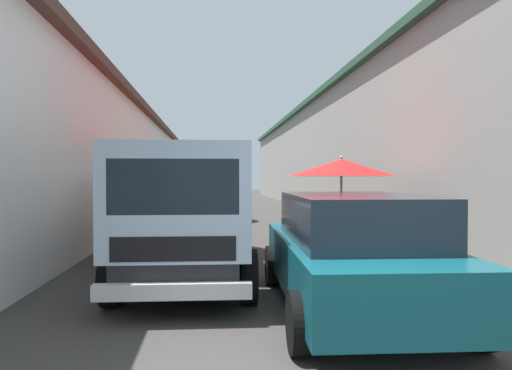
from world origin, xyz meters
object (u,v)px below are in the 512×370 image
(hatchback_car, at_px, (352,252))
(parked_scooter, at_px, (316,214))
(delivery_truck, at_px, (186,220))
(fruit_stall_mid_lane, at_px, (342,178))
(fruit_stall_near_right, at_px, (163,173))
(plastic_stool, at_px, (295,210))
(fruit_stall_far_right, at_px, (205,176))
(vendor_by_crates, at_px, (209,193))
(fruit_stall_far_left, at_px, (177,167))
(vendor_in_shade, at_px, (165,198))

(hatchback_car, height_order, parked_scooter, hatchback_car)
(hatchback_car, height_order, delivery_truck, delivery_truck)
(fruit_stall_mid_lane, xyz_separation_m, parked_scooter, (4.25, -0.43, -1.20))
(fruit_stall_near_right, xyz_separation_m, delivery_truck, (-6.71, -1.06, -0.76))
(plastic_stool, bearing_deg, delivery_truck, 161.33)
(fruit_stall_far_right, height_order, parked_scooter, fruit_stall_far_right)
(fruit_stall_far_right, distance_m, parked_scooter, 4.67)
(delivery_truck, relative_size, plastic_stool, 11.45)
(fruit_stall_far_right, bearing_deg, vendor_by_crates, -1.96)
(fruit_stall_near_right, bearing_deg, delivery_truck, -171.00)
(fruit_stall_far_left, height_order, fruit_stall_near_right, fruit_stall_far_left)
(fruit_stall_near_right, relative_size, delivery_truck, 0.48)
(fruit_stall_far_left, height_order, delivery_truck, fruit_stall_far_left)
(plastic_stool, bearing_deg, fruit_stall_far_left, 152.50)
(fruit_stall_far_left, height_order, vendor_by_crates, fruit_stall_far_left)
(fruit_stall_far_left, xyz_separation_m, fruit_stall_near_right, (3.55, 0.67, -0.08))
(fruit_stall_mid_lane, xyz_separation_m, vendor_by_crates, (10.20, 3.13, -0.70))
(fruit_stall_mid_lane, bearing_deg, delivery_truck, 135.13)
(fruit_stall_near_right, height_order, vendor_in_shade, fruit_stall_near_right)
(fruit_stall_far_right, relative_size, fruit_stall_mid_lane, 1.05)
(fruit_stall_near_right, bearing_deg, fruit_stall_far_left, -169.24)
(vendor_by_crates, bearing_deg, fruit_stall_far_right, 178.04)
(fruit_stall_far_right, relative_size, vendor_by_crates, 1.56)
(fruit_stall_far_left, distance_m, hatchback_car, 5.08)
(vendor_by_crates, bearing_deg, fruit_stall_far_left, 176.58)
(fruit_stall_far_left, bearing_deg, plastic_stool, -27.50)
(fruit_stall_near_right, xyz_separation_m, vendor_in_shade, (2.03, 0.17, -0.86))
(plastic_stool, bearing_deg, fruit_stall_near_right, 132.43)
(fruit_stall_far_left, bearing_deg, fruit_stall_mid_lane, -86.62)
(fruit_stall_mid_lane, bearing_deg, fruit_stall_far_left, 93.38)
(parked_scooter, bearing_deg, fruit_stall_near_right, 100.71)
(fruit_stall_far_left, distance_m, fruit_stall_mid_lane, 3.76)
(fruit_stall_mid_lane, xyz_separation_m, plastic_stool, (7.73, -0.39, -1.32))
(fruit_stall_far_right, xyz_separation_m, parked_scooter, (-2.60, -3.67, -1.27))
(fruit_stall_far_right, height_order, vendor_by_crates, fruit_stall_far_right)
(fruit_stall_far_left, bearing_deg, hatchback_car, -149.79)
(fruit_stall_far_left, xyz_separation_m, vendor_by_crates, (10.42, -0.62, -0.94))
(vendor_by_crates, relative_size, parked_scooter, 0.97)
(vendor_by_crates, height_order, plastic_stool, vendor_by_crates)
(fruit_stall_far_right, relative_size, delivery_truck, 0.52)
(vendor_in_shade, xyz_separation_m, plastic_stool, (2.37, -4.99, -0.62))
(fruit_stall_mid_lane, height_order, delivery_truck, fruit_stall_mid_lane)
(parked_scooter, distance_m, plastic_stool, 3.49)
(fruit_stall_near_right, bearing_deg, vendor_in_shade, 4.77)
(fruit_stall_mid_lane, xyz_separation_m, vendor_in_shade, (5.36, 4.59, -0.70))
(fruit_stall_mid_lane, bearing_deg, fruit_stall_near_right, 53.02)
(fruit_stall_far_right, distance_m, vendor_by_crates, 3.45)
(plastic_stool, bearing_deg, fruit_stall_mid_lane, 177.09)
(vendor_by_crates, xyz_separation_m, vendor_in_shade, (-4.84, 1.47, -0.00))
(fruit_stall_far_right, bearing_deg, fruit_stall_near_right, 161.39)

